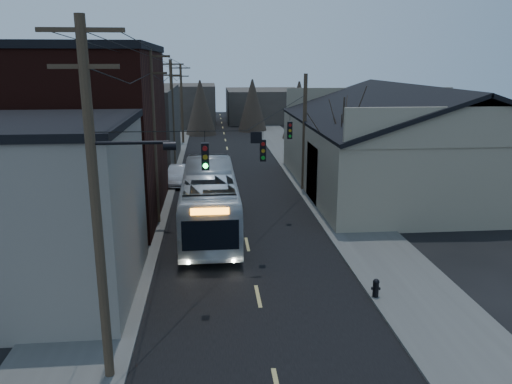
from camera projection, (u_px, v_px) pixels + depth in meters
road_surface at (233, 177)px, 41.61m from camera, size 9.00×110.00×0.02m
sidewalk_left at (154, 178)px, 41.02m from camera, size 4.00×110.00×0.12m
sidewalk_right at (310, 174)px, 42.17m from camera, size 4.00×110.00×0.12m
building_clapboard at (29, 214)px, 19.70m from camera, size 8.00×8.00×7.00m
building_brick at (73, 136)px, 29.83m from camera, size 10.00×12.00×10.00m
building_left_far at (126, 127)px, 45.66m from camera, size 9.00×14.00×7.00m
warehouse at (409, 153)px, 37.26m from camera, size 16.16×20.60×7.73m
building_far_left at (181, 105)px, 74.03m from camera, size 10.00×12.00×6.00m
building_far_right at (265, 105)px, 80.12m from camera, size 12.00×14.00×5.00m
bare_tree at (342, 155)px, 31.64m from camera, size 0.40×0.40×7.20m
utility_lines at (191, 127)px, 34.44m from camera, size 11.24×45.28×10.50m
bus at (210, 199)px, 28.24m from camera, size 3.02×12.66×3.52m
parked_car at (179, 175)px, 38.93m from camera, size 2.09×4.60×1.46m
fire_hydrant at (376, 287)px, 20.05m from camera, size 0.37×0.26×0.77m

